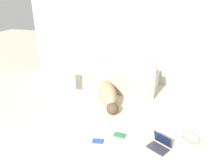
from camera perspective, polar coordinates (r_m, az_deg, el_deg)
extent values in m
plane|color=#BCB29E|center=(3.43, -4.67, -20.97)|extent=(20.00, 20.00, 0.00)
cube|color=beige|center=(5.89, 7.92, 12.84)|extent=(6.52, 0.06, 2.70)
cube|color=tan|center=(5.74, 1.44, 0.83)|extent=(2.05, 0.84, 0.41)
cube|color=tan|center=(5.27, 0.38, 3.92)|extent=(2.04, 0.17, 0.47)
cube|color=tan|center=(5.54, 10.60, 0.34)|extent=(0.21, 0.82, 0.55)
cube|color=tan|center=(6.03, -6.95, 2.50)|extent=(0.21, 0.82, 0.55)
ellipsoid|color=#A38460|center=(5.10, -1.17, -2.17)|extent=(0.87, 1.19, 0.41)
sphere|color=#493726|center=(4.57, 0.12, -6.46)|extent=(0.34, 0.34, 0.25)
cylinder|color=#A38460|center=(5.82, -2.26, -0.83)|extent=(0.17, 0.27, 0.05)
ellipsoid|color=gray|center=(4.06, 19.97, -12.91)|extent=(0.37, 0.33, 0.18)
sphere|color=#A89E93|center=(4.16, 17.70, -12.30)|extent=(0.13, 0.13, 0.09)
cylinder|color=gray|center=(4.03, 22.28, -14.96)|extent=(0.08, 0.07, 0.02)
cube|color=#2D2D33|center=(3.80, 11.83, -16.12)|extent=(0.39, 0.34, 0.02)
cube|color=#2D2D33|center=(3.83, 13.12, -13.90)|extent=(0.32, 0.22, 0.21)
cube|color=#0F1938|center=(3.82, 13.04, -13.96)|extent=(0.30, 0.19, 0.19)
cube|color=#2D663D|center=(4.01, 2.03, -13.19)|extent=(0.22, 0.14, 0.02)
cube|color=#28428E|center=(3.88, -3.71, -14.65)|extent=(0.20, 0.14, 0.02)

